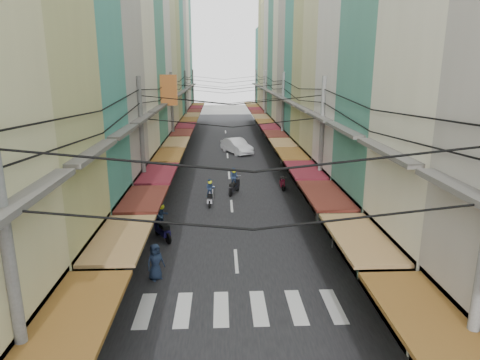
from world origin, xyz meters
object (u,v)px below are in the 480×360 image
object	(u,v)px
white_car	(237,153)
market_umbrella	(438,274)
traffic_sign	(334,206)
bicycle	(377,257)

from	to	relation	value
white_car	market_umbrella	xyz separation A→B (m)	(5.17, -31.37, 2.36)
traffic_sign	white_car	bearing A→B (deg)	99.03
white_car	market_umbrella	size ratio (longest dim) A/B	2.01
bicycle	market_umbrella	size ratio (longest dim) A/B	0.67
market_umbrella	traffic_sign	world-z (taller)	traffic_sign
white_car	bicycle	size ratio (longest dim) A/B	3.01
white_car	traffic_sign	world-z (taller)	traffic_sign
white_car	market_umbrella	bearing A→B (deg)	-105.21
market_umbrella	traffic_sign	xyz separation A→B (m)	(-1.36, 7.40, -0.16)
traffic_sign	bicycle	bearing A→B (deg)	-32.09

